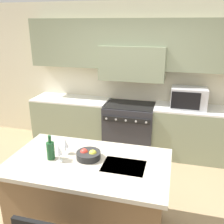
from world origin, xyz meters
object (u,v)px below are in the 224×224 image
at_px(range_stove, 129,128).
at_px(microwave, 189,98).
at_px(wine_glass_near, 59,150).
at_px(wine_glass_far, 65,143).
at_px(wine_bottle, 51,150).
at_px(fruit_bowl, 89,155).

bearing_deg(range_stove, microwave, 1.05).
xyz_separation_m(wine_glass_near, wine_glass_far, (-0.01, 0.17, 0.00)).
distance_m(wine_bottle, wine_glass_near, 0.11).
bearing_deg(wine_bottle, fruit_bowl, 15.94).
bearing_deg(range_stove, wine_glass_far, -100.28).
relative_size(microwave, fruit_bowl, 2.24).
relative_size(microwave, wine_glass_far, 3.07).
bearing_deg(range_stove, fruit_bowl, -92.11).
distance_m(microwave, fruit_bowl, 2.32).
height_order(microwave, fruit_bowl, microwave).
height_order(range_stove, fruit_bowl, fruit_bowl).
xyz_separation_m(microwave, wine_glass_far, (-1.37, -2.01, -0.05)).
xyz_separation_m(range_stove, wine_bottle, (-0.46, -2.14, 0.58)).
bearing_deg(range_stove, wine_glass_near, -99.34).
distance_m(range_stove, wine_glass_far, 2.11).
bearing_deg(fruit_bowl, wine_bottle, -164.06).
xyz_separation_m(range_stove, fruit_bowl, (-0.07, -2.03, 0.51)).
bearing_deg(wine_glass_near, microwave, 57.92).
xyz_separation_m(wine_glass_far, fruit_bowl, (0.29, -0.03, -0.09)).
bearing_deg(wine_glass_near, fruit_bowl, 26.12).
bearing_deg(fruit_bowl, wine_glass_far, 173.22).
bearing_deg(wine_glass_far, wine_glass_near, -88.15).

